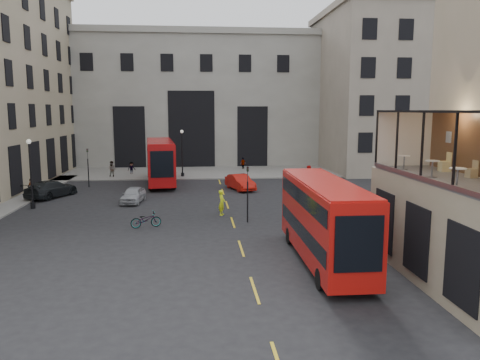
{
  "coord_description": "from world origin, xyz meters",
  "views": [
    {
      "loc": [
        -4.34,
        -18.64,
        7.5
      ],
      "look_at": [
        -1.57,
        11.32,
        3.0
      ],
      "focal_mm": 35.0,
      "sensor_mm": 36.0,
      "label": 1
    }
  ],
  "objects": [
    {
      "name": "car_b",
      "position": [
        -0.29,
        25.07,
        0.72
      ],
      "size": [
        2.78,
        4.65,
        1.45
      ],
      "primitive_type": "imported",
      "rotation": [
        0.0,
        0.0,
        0.3
      ],
      "color": "#B6130B",
      "rests_on": "ground"
    },
    {
      "name": "cafe_table_near",
      "position": [
        5.37,
        -2.15,
        5.11
      ],
      "size": [
        0.62,
        0.62,
        0.77
      ],
      "color": "white",
      "rests_on": "cafe_floor"
    },
    {
      "name": "traffic_light_far",
      "position": [
        -15.0,
        28.0,
        2.42
      ],
      "size": [
        0.16,
        0.2,
        3.8
      ],
      "color": "black",
      "rests_on": "ground"
    },
    {
      "name": "pedestrian_d",
      "position": [
        7.39,
        29.41,
        0.87
      ],
      "size": [
        0.94,
        1.01,
        1.74
      ],
      "primitive_type": "imported",
      "rotation": [
        0.0,
        0.0,
        2.2
      ],
      "color": "gray",
      "rests_on": "ground"
    },
    {
      "name": "pedestrian_e",
      "position": [
        -19.0,
        23.54,
        0.77
      ],
      "size": [
        0.5,
        0.63,
        1.53
      ],
      "primitive_type": "imported",
      "rotation": [
        0.0,
        0.0,
        4.45
      ],
      "color": "gray",
      "rests_on": "ground"
    },
    {
      "name": "traffic_light_near",
      "position": [
        -1.0,
        12.0,
        2.42
      ],
      "size": [
        0.16,
        0.2,
        3.8
      ],
      "color": "black",
      "rests_on": "ground"
    },
    {
      "name": "gateway",
      "position": [
        -5.0,
        47.99,
        9.39
      ],
      "size": [
        35.0,
        10.6,
        18.0
      ],
      "color": "#A1A096",
      "rests_on": "ground"
    },
    {
      "name": "cafe_chair_c",
      "position": [
        7.49,
        0.39,
        4.83
      ],
      "size": [
        0.41,
        0.41,
        0.76
      ],
      "color": "tan",
      "rests_on": "cafe_floor"
    },
    {
      "name": "bus_near",
      "position": [
        1.83,
        3.34,
        2.3
      ],
      "size": [
        2.44,
        10.27,
        4.09
      ],
      "color": "red",
      "rests_on": "ground"
    },
    {
      "name": "pedestrian_c",
      "position": [
        1.45,
        40.0,
        0.78
      ],
      "size": [
        0.94,
        0.9,
        1.56
      ],
      "primitive_type": "imported",
      "rotation": [
        0.0,
        0.0,
        3.87
      ],
      "color": "gray",
      "rests_on": "ground"
    },
    {
      "name": "car_a",
      "position": [
        -9.6,
        19.66,
        0.64
      ],
      "size": [
        1.94,
        3.93,
        1.29
      ],
      "primitive_type": "imported",
      "rotation": [
        0.0,
        0.0,
        -0.11
      ],
      "color": "#9FA1A7",
      "rests_on": "ground"
    },
    {
      "name": "cafe_table_far",
      "position": [
        5.86,
        3.49,
        5.06
      ],
      "size": [
        0.55,
        0.55,
        0.69
      ],
      "color": "white",
      "rests_on": "cafe_floor"
    },
    {
      "name": "ground",
      "position": [
        0.0,
        0.0,
        0.0
      ],
      "size": [
        140.0,
        140.0,
        0.0
      ],
      "primitive_type": "plane",
      "color": "black",
      "rests_on": "ground"
    },
    {
      "name": "car_c",
      "position": [
        -16.98,
        22.65,
        0.75
      ],
      "size": [
        4.03,
        5.56,
        1.5
      ],
      "primitive_type": "imported",
      "rotation": [
        0.0,
        0.0,
        2.72
      ],
      "color": "black",
      "rests_on": "ground"
    },
    {
      "name": "pedestrian_a",
      "position": [
        -13.78,
        34.06,
        0.95
      ],
      "size": [
        0.92,
        0.72,
        1.9
      ],
      "primitive_type": "imported",
      "rotation": [
        0.0,
        0.0,
        -0.0
      ],
      "color": "gray",
      "rests_on": "ground"
    },
    {
      "name": "street_lamp_a",
      "position": [
        -17.0,
        18.0,
        2.39
      ],
      "size": [
        0.36,
        0.36,
        5.33
      ],
      "color": "black",
      "rests_on": "ground"
    },
    {
      "name": "host_frontage",
      "position": [
        6.5,
        0.0,
        2.25
      ],
      "size": [
        3.0,
        11.0,
        4.5
      ],
      "primitive_type": "cube",
      "color": "tan",
      "rests_on": "ground"
    },
    {
      "name": "pedestrian_b",
      "position": [
        -12.01,
        36.61,
        0.76
      ],
      "size": [
        1.14,
        1.02,
        1.53
      ],
      "primitive_type": "imported",
      "rotation": [
        0.0,
        0.0,
        0.59
      ],
      "color": "gray",
      "rests_on": "ground"
    },
    {
      "name": "cafe_table_mid",
      "position": [
        5.86,
        0.7,
        5.09
      ],
      "size": [
        0.6,
        0.6,
        0.75
      ],
      "color": "white",
      "rests_on": "cafe_floor"
    },
    {
      "name": "pavement_far",
      "position": [
        -6.0,
        38.0,
        0.06
      ],
      "size": [
        40.0,
        12.0,
        0.12
      ],
      "primitive_type": "cube",
      "color": "slate",
      "rests_on": "ground"
    },
    {
      "name": "street_lamp_b",
      "position": [
        -6.0,
        34.0,
        2.39
      ],
      "size": [
        0.36,
        0.36,
        5.33
      ],
      "color": "black",
      "rests_on": "ground"
    },
    {
      "name": "cafe_chair_d",
      "position": [
        7.45,
        2.54,
        4.88
      ],
      "size": [
        0.47,
        0.47,
        0.92
      ],
      "color": "#DDC57F",
      "rests_on": "cafe_floor"
    },
    {
      "name": "building_right",
      "position": [
        20.0,
        39.97,
        10.39
      ],
      "size": [
        16.6,
        18.6,
        20.0
      ],
      "color": "gray",
      "rests_on": "ground"
    },
    {
      "name": "cafe_floor",
      "position": [
        6.5,
        0.0,
        4.55
      ],
      "size": [
        3.0,
        10.0,
        0.1
      ],
      "primitive_type": "cube",
      "color": "slate",
      "rests_on": "host_frontage"
    },
    {
      "name": "cyclist",
      "position": [
        -2.62,
        14.33,
        0.91
      ],
      "size": [
        0.63,
        0.77,
        1.83
      ],
      "primitive_type": "imported",
      "rotation": [
        0.0,
        0.0,
        1.23
      ],
      "color": "#DCEF19",
      "rests_on": "ground"
    },
    {
      "name": "bicycle",
      "position": [
        -7.68,
        11.22,
        0.51
      ],
      "size": [
        2.07,
        1.19,
        1.03
      ],
      "primitive_type": "imported",
      "rotation": [
        0.0,
        0.0,
        1.85
      ],
      "color": "gray",
      "rests_on": "ground"
    },
    {
      "name": "bus_far",
      "position": [
        -8.12,
        29.56,
        2.5
      ],
      "size": [
        3.71,
        11.37,
        4.46
      ],
      "color": "#A20B0C",
      "rests_on": "ground"
    }
  ]
}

